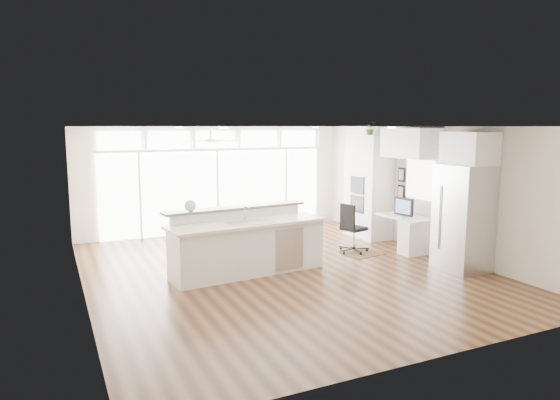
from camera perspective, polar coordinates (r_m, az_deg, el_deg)
name	(u,v)px	position (r m, az deg, el deg)	size (l,w,h in m)	color
floor	(283,271)	(9.51, 0.36, -8.15)	(7.00, 8.00, 0.02)	#3D2312
ceiling	(283,126)	(9.11, 0.38, 8.41)	(7.00, 8.00, 0.02)	silver
wall_back	(216,180)	(12.91, -7.30, 2.34)	(7.00, 0.04, 2.70)	beige
wall_front	(435,247)	(5.92, 17.34, -5.15)	(7.00, 0.04, 2.70)	beige
wall_left	(80,214)	(8.35, -21.88, -1.51)	(0.04, 8.00, 2.70)	beige
wall_right	(430,190)	(11.16, 16.81, 1.10)	(0.04, 8.00, 2.70)	beige
glass_wall	(217,191)	(12.89, -7.19, 0.98)	(5.80, 0.06, 2.08)	white
transom_row	(216,139)	(12.79, -7.30, 6.90)	(5.90, 0.06, 0.40)	white
desk_window	(420,179)	(11.34, 15.69, 2.27)	(0.04, 0.85, 0.85)	white
ceiling_fan	(211,136)	(11.55, -7.94, 7.23)	(1.16, 1.16, 0.32)	white
recessed_lights	(279,128)	(9.30, -0.16, 8.28)	(3.40, 3.00, 0.02)	white
oven_cabinet	(369,186)	(12.37, 10.08, 1.54)	(0.64, 1.20, 2.50)	white
desk_nook	(406,233)	(11.31, 14.19, -3.69)	(0.72, 1.30, 0.76)	white
upper_cabinets	(411,143)	(11.10, 14.72, 6.33)	(0.64, 1.30, 0.64)	white
refrigerator	(463,218)	(9.98, 20.22, -1.92)	(0.76, 0.90, 2.00)	silver
fridge_cabinet	(470,148)	(9.89, 20.85, 5.54)	(0.64, 0.90, 0.60)	white
framed_photos	(401,183)	(11.83, 13.71, 1.86)	(0.06, 0.22, 0.80)	black
kitchen_island	(248,242)	(9.23, -3.68, -4.80)	(2.99, 1.13, 1.19)	white
rug	(364,253)	(10.89, 9.54, -6.04)	(0.84, 0.61, 0.01)	#332110
office_chair	(354,228)	(10.89, 8.44, -3.19)	(0.55, 0.51, 1.06)	black
fishbowl	(190,206)	(9.08, -10.22, -0.64)	(0.21, 0.21, 0.21)	silver
monitor	(404,207)	(11.15, 13.98, -0.74)	(0.09, 0.52, 0.43)	black
keyboard	(397,217)	(11.08, 13.26, -1.86)	(0.13, 0.36, 0.02)	silver
potted_plant	(370,130)	(12.28, 10.25, 7.92)	(0.29, 0.32, 0.25)	#355B27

